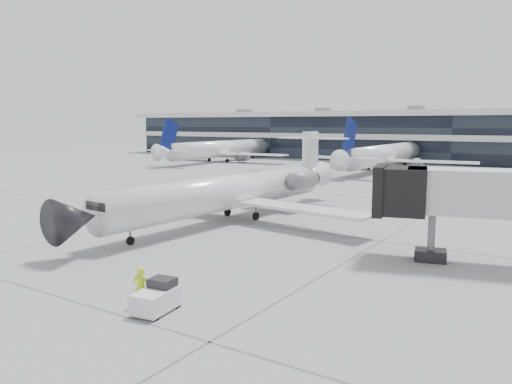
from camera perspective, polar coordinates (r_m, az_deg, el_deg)
The scene contains 9 objects.
ground at distance 41.64m, azimuth 0.89°, elevation -3.91°, with size 220.00×220.00×0.00m, color gray.
terminal at distance 118.60m, azimuth 22.52°, elevation 5.61°, with size 170.00×22.00×10.00m, color black.
bg_jet_left at distance 111.93m, azimuth -3.72°, elevation 3.52°, with size 32.00×40.00×9.60m, color white, non-canonical shape.
bg_jet_center at distance 94.71m, azimuth 14.58°, elevation 2.49°, with size 32.00×40.00×9.60m, color white, non-canonical shape.
regional_jet at distance 43.81m, azimuth -2.69°, elevation 0.12°, with size 26.37×32.94×7.60m.
ramp_worker at distance 24.18m, azimuth -13.03°, elevation -10.52°, with size 0.70×0.46×1.93m, color #C7EC18.
baggage_tug at distance 23.59m, azimuth -11.23°, elevation -11.76°, with size 1.63×2.42×1.44m.
traffic_cone at distance 57.38m, azimuth -3.41°, elevation -0.41°, with size 0.42×0.42×0.49m.
far_tug at distance 79.34m, azimuth 5.36°, elevation 2.20°, with size 2.12×2.74×1.53m.
Camera 1 is at (21.60, -34.56, 8.52)m, focal length 35.00 mm.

